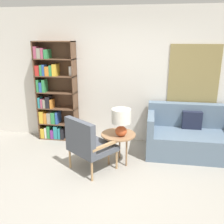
# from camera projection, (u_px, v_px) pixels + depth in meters

# --- Properties ---
(ground_plane) EXTENTS (14.00, 14.00, 0.00)m
(ground_plane) POSITION_uv_depth(u_px,v_px,m) (94.00, 193.00, 3.55)
(ground_plane) COLOR #9E998E
(wall_back) EXTENTS (6.40, 0.08, 2.70)m
(wall_back) POSITION_uv_depth(u_px,v_px,m) (118.00, 77.00, 5.06)
(wall_back) COLOR silver
(wall_back) RESTS_ON ground_plane
(bookshelf) EXTENTS (0.82, 0.30, 2.05)m
(bookshelf) POSITION_uv_depth(u_px,v_px,m) (53.00, 96.00, 5.22)
(bookshelf) COLOR brown
(bookshelf) RESTS_ON ground_plane
(armchair) EXTENTS (0.89, 0.88, 0.91)m
(armchair) POSITION_uv_depth(u_px,v_px,m) (87.00, 142.00, 4.00)
(armchair) COLOR tan
(armchair) RESTS_ON ground_plane
(couch) EXTENTS (1.66, 0.90, 0.90)m
(couch) POSITION_uv_depth(u_px,v_px,m) (192.00, 136.00, 4.69)
(couch) COLOR slate
(couch) RESTS_ON ground_plane
(side_table) EXTENTS (0.59, 0.59, 0.55)m
(side_table) POSITION_uv_depth(u_px,v_px,m) (118.00, 137.00, 4.27)
(side_table) COLOR #99704C
(side_table) RESTS_ON ground_plane
(table_lamp) EXTENTS (0.32, 0.32, 0.47)m
(table_lamp) POSITION_uv_depth(u_px,v_px,m) (121.00, 119.00, 4.08)
(table_lamp) COLOR #C65128
(table_lamp) RESTS_ON side_table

